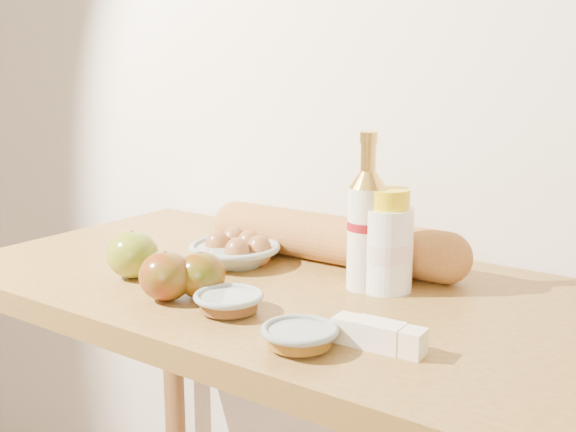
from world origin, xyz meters
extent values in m
cube|color=silver|center=(0.00, 1.51, 1.30)|extent=(3.50, 0.02, 2.60)
cube|color=#A37734|center=(0.00, 1.18, 0.88)|extent=(1.20, 0.60, 0.04)
cylinder|color=brown|center=(-0.55, 1.43, 0.43)|extent=(0.05, 0.05, 0.86)
cylinder|color=silver|center=(0.10, 1.23, 0.98)|extent=(0.06, 0.06, 0.16)
cylinder|color=maroon|center=(0.10, 1.23, 1.00)|extent=(0.07, 0.07, 0.01)
cone|color=gold|center=(0.10, 1.23, 1.08)|extent=(0.06, 0.06, 0.03)
cylinder|color=gold|center=(0.10, 1.23, 1.11)|extent=(0.03, 0.03, 0.04)
cylinder|color=gold|center=(0.10, 1.23, 1.14)|extent=(0.03, 0.03, 0.02)
cylinder|color=white|center=(0.13, 1.24, 0.97)|extent=(0.08, 0.08, 0.13)
cylinder|color=#F5D3CE|center=(0.13, 1.24, 0.97)|extent=(0.09, 0.09, 0.03)
cylinder|color=yellow|center=(0.13, 1.24, 1.05)|extent=(0.07, 0.07, 0.03)
torus|color=#8E9A96|center=(-0.16, 1.21, 0.93)|extent=(0.20, 0.20, 0.01)
ellipsoid|color=brown|center=(-0.19, 1.20, 0.93)|extent=(0.06, 0.06, 0.06)
ellipsoid|color=brown|center=(-0.13, 1.19, 0.93)|extent=(0.06, 0.06, 0.06)
ellipsoid|color=brown|center=(-0.15, 1.24, 0.93)|extent=(0.06, 0.06, 0.06)
ellipsoid|color=brown|center=(-0.19, 1.24, 0.93)|extent=(0.06, 0.06, 0.06)
ellipsoid|color=brown|center=(-0.11, 1.22, 0.93)|extent=(0.06, 0.06, 0.06)
cylinder|color=#C7833C|center=(-0.03, 1.32, 0.94)|extent=(0.44, 0.10, 0.09)
sphere|color=#C7833C|center=(-0.24, 1.31, 0.94)|extent=(0.09, 0.09, 0.09)
sphere|color=#C7833C|center=(0.19, 1.33, 0.94)|extent=(0.09, 0.09, 0.09)
ellipsoid|color=olive|center=(-0.25, 1.05, 0.94)|extent=(0.11, 0.11, 0.08)
cylinder|color=#492D18|center=(-0.25, 1.05, 0.97)|extent=(0.01, 0.01, 0.01)
ellipsoid|color=maroon|center=(-0.12, 1.00, 0.94)|extent=(0.09, 0.09, 0.08)
cylinder|color=#4C2F19|center=(-0.12, 1.00, 0.97)|extent=(0.01, 0.01, 0.01)
ellipsoid|color=maroon|center=(-0.09, 1.04, 0.94)|extent=(0.10, 0.10, 0.07)
cylinder|color=#463217|center=(-0.09, 1.04, 0.97)|extent=(0.01, 0.01, 0.01)
torus|color=gray|center=(-0.01, 1.01, 0.92)|extent=(0.13, 0.13, 0.01)
cylinder|color=brown|center=(-0.01, 1.01, 0.91)|extent=(0.10, 0.10, 0.02)
torus|color=gray|center=(0.15, 0.97, 0.92)|extent=(0.13, 0.13, 0.01)
cylinder|color=brown|center=(0.15, 0.97, 0.91)|extent=(0.11, 0.11, 0.02)
cube|color=#F7EEBF|center=(0.23, 1.03, 0.92)|extent=(0.12, 0.04, 0.03)
cube|color=white|center=(0.23, 1.03, 0.92)|extent=(0.07, 0.04, 0.04)
camera|label=1|loc=(0.64, 0.26, 1.27)|focal=45.00mm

